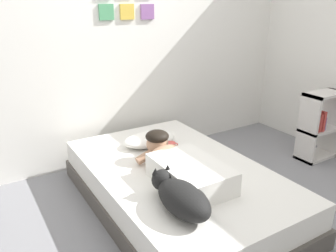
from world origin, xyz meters
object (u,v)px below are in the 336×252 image
object	(u,v)px
person_lying	(180,165)
cell_phone	(195,167)
pillow	(150,139)
bookshelf	(319,125)
bed	(177,187)
dog	(181,197)
coffee_cup	(171,146)

from	to	relation	value
person_lying	cell_phone	world-z (taller)	person_lying
pillow	person_lying	size ratio (longest dim) A/B	0.57
cell_phone	bookshelf	distance (m)	1.71
bed	pillow	bearing A→B (deg)	86.25
cell_phone	bookshelf	bearing A→B (deg)	2.47
bed	cell_phone	bearing A→B (deg)	-29.47
dog	bookshelf	distance (m)	2.21
coffee_cup	bookshelf	size ratio (longest dim) A/B	0.17
coffee_cup	cell_phone	xyz separation A→B (m)	(-0.02, -0.40, -0.03)
cell_phone	bookshelf	world-z (taller)	bookshelf
cell_phone	dog	bearing A→B (deg)	-134.07
bookshelf	pillow	bearing A→B (deg)	163.19
person_lying	coffee_cup	world-z (taller)	person_lying
person_lying	dog	size ratio (longest dim) A/B	1.60
person_lying	dog	distance (m)	0.45
bed	cell_phone	size ratio (longest dim) A/B	14.99
bed	cell_phone	world-z (taller)	cell_phone
cell_phone	bookshelf	xyz separation A→B (m)	(1.71, 0.07, 0.02)
person_lying	coffee_cup	distance (m)	0.52
person_lying	bookshelf	size ratio (longest dim) A/B	1.23
dog	coffee_cup	xyz separation A→B (m)	(0.45, 0.85, -0.07)
coffee_cup	bookshelf	distance (m)	1.72
pillow	dog	bearing A→B (deg)	-108.07
person_lying	coffee_cup	size ratio (longest dim) A/B	7.36
person_lying	pillow	bearing A→B (deg)	81.63
pillow	cell_phone	distance (m)	0.62
bed	bookshelf	distance (m)	1.84
pillow	dog	xyz separation A→B (m)	(-0.35, -1.07, 0.05)
bed	coffee_cup	world-z (taller)	coffee_cup
bed	bookshelf	xyz separation A→B (m)	(1.83, 0.00, 0.21)
pillow	coffee_cup	size ratio (longest dim) A/B	4.16
dog	bed	bearing A→B (deg)	59.09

